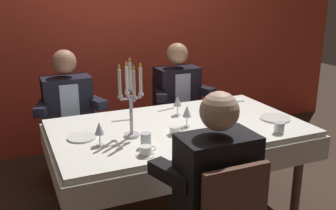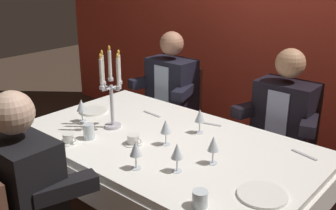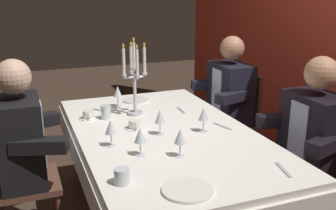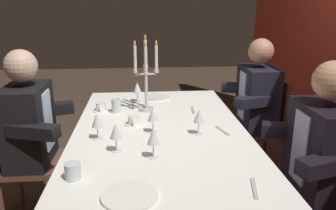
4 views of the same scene
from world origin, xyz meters
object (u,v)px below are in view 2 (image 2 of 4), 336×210
Objects in this scene: wine_glass_3 at (166,127)px; seated_diner_1 at (22,187)px; wine_glass_4 at (213,145)px; seated_diner_0 at (172,88)px; candelabra at (111,90)px; seated_diner_2 at (285,116)px; wine_glass_0 at (177,152)px; dinner_plate_1 at (94,111)px; dinner_plate_0 at (262,195)px; dining_table at (165,157)px; coffee_cup_1 at (69,139)px; wine_glass_5 at (81,106)px; water_tumbler_0 at (200,199)px; coffee_cup_0 at (134,140)px; water_tumbler_1 at (89,131)px; wine_glass_1 at (136,149)px; wine_glass_2 at (200,116)px.

seated_diner_1 is (-0.23, -0.84, -0.12)m from wine_glass_3.
wine_glass_3 is 1.00× the size of wine_glass_4.
candelabra is at bearing -73.25° from seated_diner_0.
seated_diner_0 is 1.00× the size of seated_diner_2.
seated_diner_1 is at bearing -128.04° from wine_glass_0.
seated_diner_2 is (1.13, 0.86, -0.01)m from dinner_plate_1.
seated_diner_0 is (-1.47, 1.06, -0.01)m from dinner_plate_0.
coffee_cup_1 is (-0.42, -0.42, 0.15)m from dining_table.
wine_glass_5 is 0.13× the size of seated_diner_0.
coffee_cup_1 is (-1.02, 0.02, -0.01)m from water_tumbler_0.
wine_glass_0 and wine_glass_5 have the same top height.
wine_glass_5 is 0.55m from coffee_cup_0.
wine_glass_3 is 0.50m from water_tumbler_1.
wine_glass_4 reaches higher than coffee_cup_0.
seated_diner_0 reaches higher than wine_glass_5.
seated_diner_2 is (1.08, 0.00, 0.00)m from seated_diner_0.
seated_diner_1 is at bearing -143.35° from dinner_plate_0.
wine_glass_4 is 0.91m from coffee_cup_1.
dinner_plate_0 is 2.45× the size of water_tumbler_1.
coffee_cup_0 and coffee_cup_1 have the same top height.
candelabra is at bearing 150.17° from wine_glass_1.
dinner_plate_0 is (0.77, -0.18, 0.13)m from dining_table.
dinner_plate_1 is 2.07× the size of water_tumbler_1.
dinner_plate_1 is 1.07m from seated_diner_1.
wine_glass_3 is at bearing 30.93° from water_tumbler_1.
wine_glass_0 is at bearing 147.74° from water_tumbler_0.
wine_glass_0 and wine_glass_3 have the same top height.
water_tumbler_1 reaches higher than coffee_cup_0.
dinner_plate_0 reaches higher than dining_table.
water_tumbler_1 reaches higher than water_tumbler_0.
dining_table is at bearing -51.99° from seated_diner_0.
wine_glass_0 is 1.24× the size of coffee_cup_1.
wine_glass_4 is (0.09, 0.20, 0.00)m from wine_glass_0.
dinner_plate_0 is 0.75m from wine_glass_3.
water_tumbler_1 is at bearing -141.50° from dining_table.
seated_diner_1 is (-0.58, -0.83, -0.12)m from wine_glass_4.
wine_glass_2 is 0.72m from water_tumbler_1.
wine_glass_0 is 0.44m from coffee_cup_0.
wine_glass_0 reaches higher than dinner_plate_1.
seated_diner_1 reaches higher than wine_glass_1.
wine_glass_1 is 0.13× the size of seated_diner_0.
wine_glass_1 and wine_glass_5 have the same top height.
coffee_cup_0 is 0.11× the size of seated_diner_1.
seated_diner_1 reaches higher than wine_glass_2.
dinner_plate_0 is at bearing 11.54° from coffee_cup_1.
wine_glass_0 is 0.22m from wine_glass_1.
dinner_plate_0 is at bearing 6.21° from water_tumbler_1.
dinner_plate_0 is 0.20× the size of seated_diner_1.
wine_glass_0 is 0.54m from wine_glass_2.
coffee_cup_0 is 0.72m from seated_diner_1.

